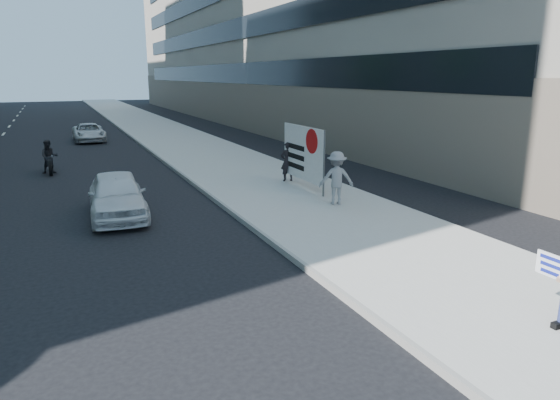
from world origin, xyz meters
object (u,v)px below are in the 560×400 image
white_sedan_near (117,195)px  white_sedan_far (89,132)px  pedestrian_woman (287,162)px  motorcycle (50,158)px  protest_banner (303,153)px  jogger (336,178)px

white_sedan_near → white_sedan_far: bearing=92.1°
pedestrian_woman → motorcycle: pedestrian_woman is taller
white_sedan_near → white_sedan_far: white_sedan_near is taller
protest_banner → white_sedan_far: size_ratio=0.77×
white_sedan_far → motorcycle: 10.86m
protest_banner → white_sedan_near: 6.54m
protest_banner → jogger: bearing=-92.5°
jogger → white_sedan_far: 21.48m
jogger → white_sedan_near: 6.62m
white_sedan_near → motorcycle: 8.41m
protest_banner → motorcycle: size_ratio=1.50×
white_sedan_far → pedestrian_woman: bearing=-70.6°
jogger → white_sedan_near: size_ratio=0.43×
jogger → white_sedan_far: bearing=-51.7°
jogger → pedestrian_woman: 3.80m
pedestrian_woman → motorcycle: 10.35m
pedestrian_woman → jogger: bearing=96.9°
jogger → white_sedan_far: size_ratio=0.41×
protest_banner → pedestrian_woman: bearing=90.4°
white_sedan_near → white_sedan_far: 18.83m
white_sedan_far → white_sedan_near: bearing=-91.5°
protest_banner → motorcycle: protest_banner is taller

